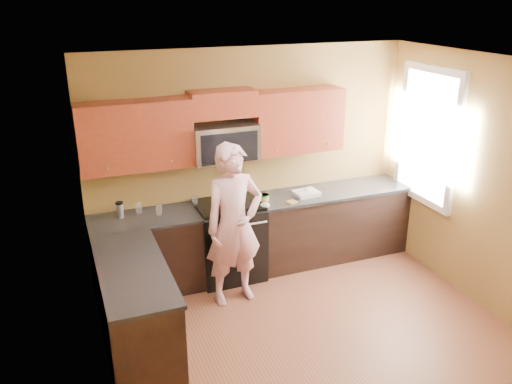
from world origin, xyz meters
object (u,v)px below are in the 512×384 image
woman (234,225)px  butter_tub (264,200)px  microwave (224,160)px  travel_mug (121,217)px  frying_pan (242,209)px  stove (229,240)px

woman → butter_tub: bearing=37.2°
microwave → travel_mug: size_ratio=4.15×
frying_pan → butter_tub: (0.36, 0.23, -0.03)m
frying_pan → butter_tub: 0.43m
frying_pan → butter_tub: size_ratio=3.51×
woman → frying_pan: 0.36m
woman → frying_pan: size_ratio=3.89×
microwave → frying_pan: bearing=-76.3°
butter_tub → stove: bearing=-178.7°
stove → travel_mug: 1.31m
frying_pan → travel_mug: travel_mug is taller
microwave → frying_pan: (0.08, -0.35, -0.50)m
travel_mug → woman: bearing=-29.9°
microwave → woman: bearing=-100.0°
microwave → woman: (-0.11, -0.65, -0.54)m
microwave → woman: size_ratio=0.42×
stove → woman: (-0.11, -0.53, 0.44)m
microwave → butter_tub: size_ratio=5.68×
butter_tub → frying_pan: bearing=-147.3°
frying_pan → travel_mug: bearing=-173.6°
microwave → travel_mug: 1.34m
stove → frying_pan: 0.53m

